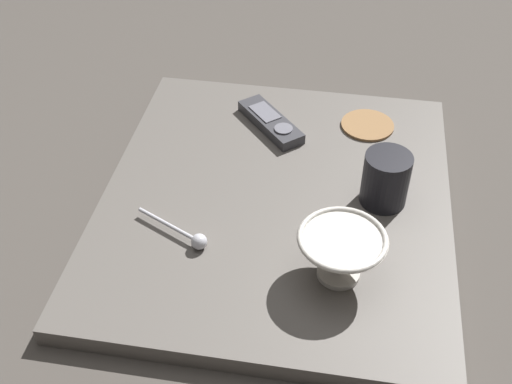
{
  "coord_description": "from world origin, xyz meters",
  "views": [
    {
      "loc": [
        0.09,
        -0.75,
        0.71
      ],
      "look_at": [
        -0.03,
        -0.02,
        0.05
      ],
      "focal_mm": 45.01,
      "sensor_mm": 36.0,
      "label": 1
    }
  ],
  "objects_px": {
    "tv_remote_near": "(271,122)",
    "teaspoon": "(192,238)",
    "drink_coaster": "(367,125)",
    "cereal_bowl": "(341,254)",
    "coffee_mug": "(386,179)"
  },
  "relations": [
    {
      "from": "teaspoon",
      "to": "tv_remote_near",
      "type": "xyz_separation_m",
      "value": [
        0.07,
        0.31,
        -0.0
      ]
    },
    {
      "from": "coffee_mug",
      "to": "tv_remote_near",
      "type": "distance_m",
      "value": 0.26
    },
    {
      "from": "drink_coaster",
      "to": "coffee_mug",
      "type": "bearing_deg",
      "value": -81.32
    },
    {
      "from": "tv_remote_near",
      "to": "cereal_bowl",
      "type": "bearing_deg",
      "value": -66.44
    },
    {
      "from": "tv_remote_near",
      "to": "drink_coaster",
      "type": "bearing_deg",
      "value": 9.49
    },
    {
      "from": "teaspoon",
      "to": "drink_coaster",
      "type": "height_order",
      "value": "teaspoon"
    },
    {
      "from": "teaspoon",
      "to": "tv_remote_near",
      "type": "bearing_deg",
      "value": 76.94
    },
    {
      "from": "tv_remote_near",
      "to": "teaspoon",
      "type": "bearing_deg",
      "value": -103.06
    },
    {
      "from": "cereal_bowl",
      "to": "tv_remote_near",
      "type": "relative_size",
      "value": 0.85
    },
    {
      "from": "coffee_mug",
      "to": "drink_coaster",
      "type": "distance_m",
      "value": 0.2
    },
    {
      "from": "cereal_bowl",
      "to": "tv_remote_near",
      "type": "xyz_separation_m",
      "value": [
        -0.14,
        0.33,
        -0.03
      ]
    },
    {
      "from": "drink_coaster",
      "to": "tv_remote_near",
      "type": "bearing_deg",
      "value": -170.51
    },
    {
      "from": "coffee_mug",
      "to": "teaspoon",
      "type": "xyz_separation_m",
      "value": [
        -0.27,
        -0.14,
        -0.03
      ]
    },
    {
      "from": "teaspoon",
      "to": "tv_remote_near",
      "type": "height_order",
      "value": "teaspoon"
    },
    {
      "from": "coffee_mug",
      "to": "drink_coaster",
      "type": "relative_size",
      "value": 0.92
    }
  ]
}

